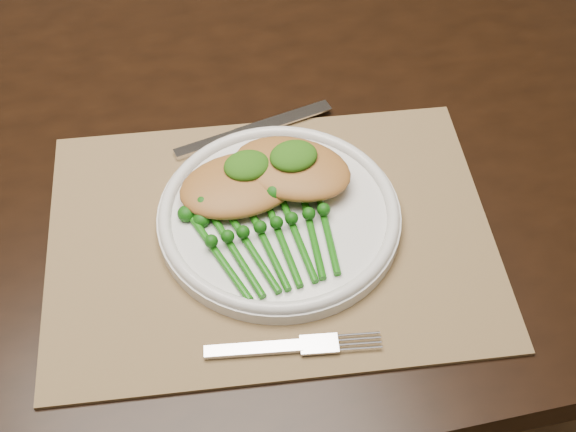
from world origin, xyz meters
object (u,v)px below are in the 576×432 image
object	(u,v)px
broccolini_bundle	(274,243)
dinner_plate	(279,215)
dining_table	(182,298)
placemat	(271,236)
chicken_fillet_left	(240,185)

from	to	relation	value
broccolini_bundle	dinner_plate	bearing A→B (deg)	64.04
dining_table	placemat	bearing A→B (deg)	-61.44
chicken_fillet_left	broccolini_bundle	size ratio (longest dim) A/B	0.84
dining_table	dinner_plate	xyz separation A→B (m)	(0.10, -0.19, 0.39)
dining_table	placemat	size ratio (longest dim) A/B	3.55
dining_table	placemat	xyz separation A→B (m)	(0.08, -0.21, 0.37)
placemat	broccolini_bundle	distance (m)	0.03
dinner_plate	chicken_fillet_left	world-z (taller)	chicken_fillet_left
dinner_plate	broccolini_bundle	world-z (taller)	broccolini_bundle
dinner_plate	chicken_fillet_left	bearing A→B (deg)	127.05
dining_table	dinner_plate	bearing A→B (deg)	-56.48
dining_table	dinner_plate	size ratio (longest dim) A/B	6.41
dinner_plate	broccolini_bundle	distance (m)	0.04
chicken_fillet_left	broccolini_bundle	xyz separation A→B (m)	(0.01, -0.08, -0.01)
placemat	chicken_fillet_left	bearing A→B (deg)	118.72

